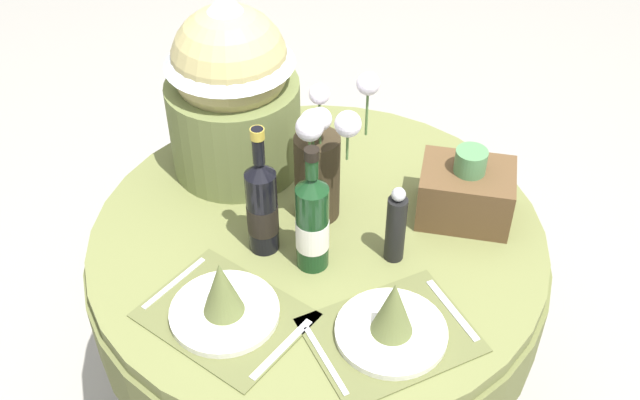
# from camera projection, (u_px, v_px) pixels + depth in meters

# --- Properties ---
(dining_table) EXTENTS (1.14, 1.14, 0.76)m
(dining_table) POSITION_uv_depth(u_px,v_px,m) (318.00, 274.00, 1.97)
(dining_table) COLOR olive
(dining_table) RESTS_ON ground
(place_setting_left) EXTENTS (0.42, 0.38, 0.16)m
(place_setting_left) POSITION_uv_depth(u_px,v_px,m) (223.00, 301.00, 1.64)
(place_setting_left) COLOR brown
(place_setting_left) RESTS_ON dining_table
(place_setting_right) EXTENTS (0.43, 0.41, 0.16)m
(place_setting_right) POSITION_uv_depth(u_px,v_px,m) (392.00, 321.00, 1.60)
(place_setting_right) COLOR brown
(place_setting_right) RESTS_ON dining_table
(flower_vase) EXTENTS (0.19, 0.16, 0.40)m
(flower_vase) POSITION_uv_depth(u_px,v_px,m) (320.00, 160.00, 1.81)
(flower_vase) COLOR #332819
(flower_vase) RESTS_ON dining_table
(wine_bottle_left) EXTENTS (0.08, 0.08, 0.33)m
(wine_bottle_left) POSITION_uv_depth(u_px,v_px,m) (312.00, 222.00, 1.71)
(wine_bottle_left) COLOR #143819
(wine_bottle_left) RESTS_ON dining_table
(wine_bottle_centre) EXTENTS (0.07, 0.07, 0.34)m
(wine_bottle_centre) POSITION_uv_depth(u_px,v_px,m) (262.00, 206.00, 1.76)
(wine_bottle_centre) COLOR black
(wine_bottle_centre) RESTS_ON dining_table
(pepper_mill) EXTENTS (0.05, 0.05, 0.21)m
(pepper_mill) POSITION_uv_depth(u_px,v_px,m) (396.00, 226.00, 1.75)
(pepper_mill) COLOR black
(pepper_mill) RESTS_ON dining_table
(gift_tub_back_left) EXTENTS (0.34, 0.34, 0.50)m
(gift_tub_back_left) POSITION_uv_depth(u_px,v_px,m) (231.00, 80.00, 1.91)
(gift_tub_back_left) COLOR olive
(gift_tub_back_left) RESTS_ON dining_table
(woven_basket_side_right) EXTENTS (0.22, 0.17, 0.20)m
(woven_basket_side_right) POSITION_uv_depth(u_px,v_px,m) (466.00, 192.00, 1.88)
(woven_basket_side_right) COLOR brown
(woven_basket_side_right) RESTS_ON dining_table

